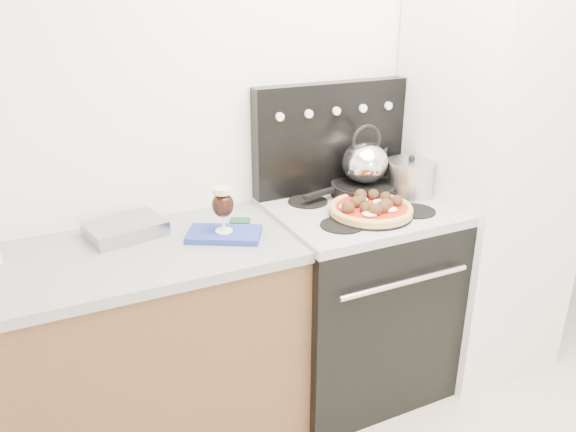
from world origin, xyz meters
TOP-DOWN VIEW (x-y plane):
  - room_shell at (0.00, 0.29)m, footprint 3.52×3.01m
  - base_cabinet at (-1.02, 1.20)m, footprint 1.45×0.60m
  - countertop at (-1.02, 1.20)m, footprint 1.48×0.63m
  - stove_body at (0.08, 1.18)m, footprint 0.76×0.65m
  - cooktop at (0.08, 1.18)m, footprint 0.76×0.65m
  - backguard at (0.08, 1.45)m, footprint 0.76×0.08m
  - fridge at (0.78, 1.15)m, footprint 0.64×0.68m
  - foil_sheet at (-0.90, 1.35)m, footprint 0.32×0.26m
  - oven_mitt at (-0.55, 1.17)m, footprint 0.33×0.28m
  - beer_glass at (-0.55, 1.17)m, footprint 0.10×0.10m
  - pizza_pan at (0.07, 1.07)m, footprint 0.40×0.40m
  - pizza at (0.07, 1.07)m, footprint 0.39×0.39m
  - skillet at (0.18, 1.30)m, footprint 0.37×0.37m
  - tea_kettle at (0.18, 1.30)m, footprint 0.25×0.25m
  - stock_pot at (0.37, 1.21)m, footprint 0.24×0.24m

SIDE VIEW (x-z plane):
  - base_cabinet at x=-1.02m, z-range 0.00..0.86m
  - stove_body at x=0.08m, z-range 0.00..0.88m
  - countertop at x=-1.02m, z-range 0.86..0.90m
  - cooktop at x=0.08m, z-range 0.88..0.92m
  - oven_mitt at x=-0.55m, z-range 0.90..0.92m
  - pizza_pan at x=0.07m, z-range 0.92..0.93m
  - foil_sheet at x=-0.90m, z-range 0.90..0.96m
  - skillet at x=0.18m, z-range 0.92..0.97m
  - fridge at x=0.78m, z-range 0.00..1.90m
  - pizza at x=0.07m, z-range 0.93..0.98m
  - stock_pot at x=0.37m, z-range 0.92..1.07m
  - beer_glass at x=-0.55m, z-range 0.92..1.11m
  - tea_kettle at x=0.18m, z-range 0.97..1.21m
  - backguard at x=0.08m, z-range 0.92..1.42m
  - room_shell at x=0.00m, z-range -0.01..2.51m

